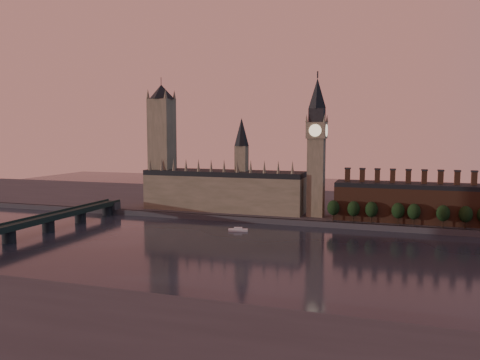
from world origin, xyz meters
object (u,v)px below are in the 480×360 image
object	(u,v)px
victoria_tower	(162,142)
westminster_bridge	(26,226)
river_boat	(238,230)
big_ben	(316,146)

from	to	relation	value
victoria_tower	westminster_bridge	bearing A→B (deg)	-106.56
victoria_tower	river_boat	distance (m)	118.41
victoria_tower	big_ben	xyz separation A→B (m)	(130.00, -5.00, -2.26)
big_ben	river_boat	size ratio (longest dim) A/B	7.89
westminster_bridge	river_boat	bearing A→B (deg)	26.65
big_ben	westminster_bridge	distance (m)	205.83
westminster_bridge	river_boat	size ratio (longest dim) A/B	14.76
victoria_tower	big_ben	world-z (taller)	victoria_tower
westminster_bridge	river_boat	distance (m)	135.60
big_ben	river_boat	xyz separation A→B (m)	(-43.94, -51.94, -55.83)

